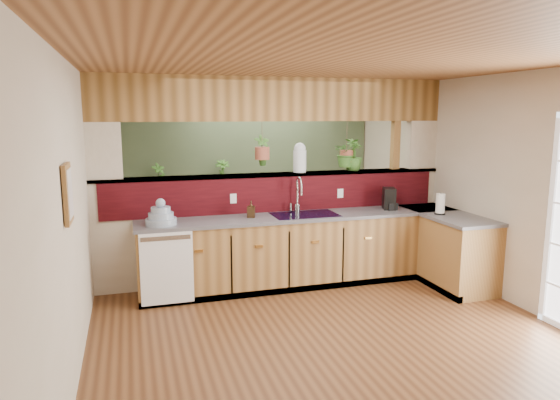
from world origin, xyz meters
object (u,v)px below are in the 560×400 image
object	(u,v)px
dish_stack	(161,217)
soap_dispenser	(251,209)
paper_towel	(440,204)
glass_jar	(300,158)
shelving_console	(200,216)
faucet	(298,193)
coffee_maker	(389,199)

from	to	relation	value
dish_stack	soap_dispenser	distance (m)	1.08
paper_towel	glass_jar	world-z (taller)	glass_jar
dish_stack	shelving_console	bearing A→B (deg)	72.21
glass_jar	soap_dispenser	bearing A→B (deg)	-154.74
glass_jar	dish_stack	bearing A→B (deg)	-165.80
dish_stack	faucet	bearing A→B (deg)	7.96
dish_stack	soap_dispenser	bearing A→B (deg)	5.83
faucet	coffee_maker	xyz separation A→B (m)	(1.23, -0.14, -0.12)
paper_towel	shelving_console	size ratio (longest dim) A/B	0.20
faucet	coffee_maker	bearing A→B (deg)	-6.41
faucet	soap_dispenser	bearing A→B (deg)	-168.56
faucet	glass_jar	size ratio (longest dim) A/B	1.21
shelving_console	soap_dispenser	bearing A→B (deg)	-84.57
coffee_maker	glass_jar	size ratio (longest dim) A/B	0.73
soap_dispenser	glass_jar	world-z (taller)	glass_jar
dish_stack	coffee_maker	world-z (taller)	dish_stack
glass_jar	shelving_console	world-z (taller)	glass_jar
dish_stack	paper_towel	xyz separation A→B (m)	(3.39, -0.39, 0.03)
dish_stack	glass_jar	distance (m)	1.96
coffee_maker	paper_towel	distance (m)	0.66
glass_jar	shelving_console	bearing A→B (deg)	119.14
faucet	paper_towel	distance (m)	1.79
faucet	dish_stack	distance (m)	1.74
soap_dispenser	paper_towel	bearing A→B (deg)	-12.22
faucet	glass_jar	xyz separation A→B (m)	(0.09, 0.22, 0.43)
soap_dispenser	paper_towel	distance (m)	2.37
dish_stack	paper_towel	size ratio (longest dim) A/B	1.24
dish_stack	shelving_console	distance (m)	2.53
faucet	shelving_console	xyz separation A→B (m)	(-0.96, 2.12, -0.65)
faucet	shelving_console	size ratio (longest dim) A/B	0.34
dish_stack	glass_jar	world-z (taller)	glass_jar
faucet	shelving_console	distance (m)	2.42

